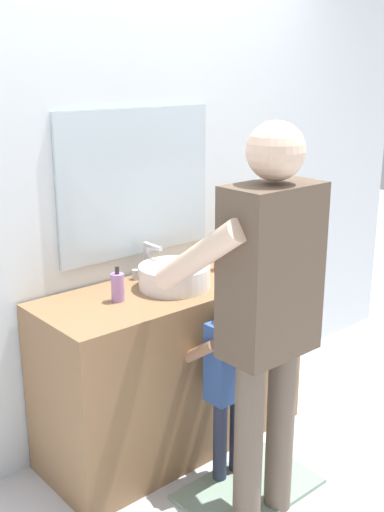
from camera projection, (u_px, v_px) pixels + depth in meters
The scene contains 10 objects.
ground_plane at pixel (212, 466), 3.05m from camera, with size 14.00×14.00×0.00m, color silver.
back_wall at pixel (131, 177), 3.11m from camera, with size 4.40×0.10×2.70m.
vanity_cabinet at pixel (173, 366), 3.14m from camera, with size 1.36×0.54×0.85m, color olive.
sink_basin at pixel (174, 276), 2.99m from camera, with size 0.35×0.35×0.11m.
faucet at pixel (148, 262), 3.13m from camera, with size 0.18×0.14×0.18m.
toothbrush_cup at pixel (220, 260), 3.26m from camera, with size 0.07×0.07×0.21m.
soap_bottle at pixel (118, 287), 2.81m from camera, with size 0.06×0.06×0.17m.
bath_mat at pixel (249, 489), 2.87m from camera, with size 0.64×0.40×0.02m, color gray.
child_toddler at pixel (228, 371), 2.82m from camera, with size 0.29×0.29×0.93m.
adult_parent at pixel (267, 296), 2.43m from camera, with size 0.52×0.55×1.69m.
Camera 1 is at (-1.79, -1.92, 1.87)m, focal length 43.57 mm.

